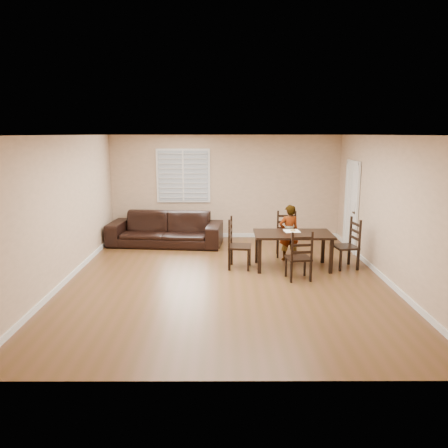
{
  "coord_description": "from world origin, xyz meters",
  "views": [
    {
      "loc": [
        -0.06,
        -7.94,
        2.72
      ],
      "look_at": [
        -0.04,
        0.38,
        1.0
      ],
      "focal_mm": 35.0,
      "sensor_mm": 36.0,
      "label": 1
    }
  ],
  "objects_px": {
    "chair_near": "(286,235)",
    "sofa": "(166,229)",
    "dining_table": "(293,237)",
    "child": "(289,233)",
    "donut": "(293,230)",
    "chair_left": "(234,245)",
    "chair_right": "(351,245)",
    "chair_far": "(300,259)"
  },
  "relations": [
    {
      "from": "chair_near",
      "to": "sofa",
      "type": "distance_m",
      "value": 3.01
    },
    {
      "from": "dining_table",
      "to": "child",
      "type": "bearing_deg",
      "value": 90.0
    },
    {
      "from": "chair_near",
      "to": "sofa",
      "type": "height_order",
      "value": "chair_near"
    },
    {
      "from": "donut",
      "to": "child",
      "type": "bearing_deg",
      "value": 92.74
    },
    {
      "from": "chair_left",
      "to": "chair_right",
      "type": "distance_m",
      "value": 2.42
    },
    {
      "from": "chair_left",
      "to": "chair_near",
      "type": "bearing_deg",
      "value": -43.68
    },
    {
      "from": "chair_near",
      "to": "chair_right",
      "type": "bearing_deg",
      "value": -34.45
    },
    {
      "from": "dining_table",
      "to": "chair_far",
      "type": "xyz_separation_m",
      "value": [
        0.01,
        -0.84,
        -0.21
      ]
    },
    {
      "from": "chair_far",
      "to": "donut",
      "type": "relative_size",
      "value": 9.18
    },
    {
      "from": "chair_left",
      "to": "donut",
      "type": "height_order",
      "value": "chair_left"
    },
    {
      "from": "chair_far",
      "to": "child",
      "type": "relative_size",
      "value": 0.78
    },
    {
      "from": "child",
      "to": "sofa",
      "type": "distance_m",
      "value": 3.16
    },
    {
      "from": "dining_table",
      "to": "chair_right",
      "type": "height_order",
      "value": "chair_right"
    },
    {
      "from": "chair_far",
      "to": "chair_left",
      "type": "xyz_separation_m",
      "value": [
        -1.23,
        0.85,
        0.04
      ]
    },
    {
      "from": "chair_far",
      "to": "dining_table",
      "type": "bearing_deg",
      "value": -96.97
    },
    {
      "from": "chair_right",
      "to": "chair_left",
      "type": "bearing_deg",
      "value": -99.86
    },
    {
      "from": "chair_far",
      "to": "chair_right",
      "type": "bearing_deg",
      "value": -152.38
    },
    {
      "from": "chair_near",
      "to": "donut",
      "type": "distance_m",
      "value": 0.89
    },
    {
      "from": "chair_near",
      "to": "donut",
      "type": "height_order",
      "value": "chair_near"
    },
    {
      "from": "child",
      "to": "sofa",
      "type": "xyz_separation_m",
      "value": [
        -2.86,
        1.34,
        -0.21
      ]
    },
    {
      "from": "chair_left",
      "to": "donut",
      "type": "xyz_separation_m",
      "value": [
        1.23,
        0.16,
        0.28
      ]
    },
    {
      "from": "chair_far",
      "to": "chair_right",
      "type": "xyz_separation_m",
      "value": [
        1.19,
        0.85,
        0.03
      ]
    },
    {
      "from": "dining_table",
      "to": "child",
      "type": "distance_m",
      "value": 0.57
    },
    {
      "from": "dining_table",
      "to": "chair_left",
      "type": "relative_size",
      "value": 1.5
    },
    {
      "from": "chair_far",
      "to": "chair_left",
      "type": "relative_size",
      "value": 0.92
    },
    {
      "from": "dining_table",
      "to": "chair_left",
      "type": "xyz_separation_m",
      "value": [
        -1.21,
        0.02,
        -0.17
      ]
    },
    {
      "from": "chair_near",
      "to": "child",
      "type": "xyz_separation_m",
      "value": [
        -0.01,
        -0.44,
        0.16
      ]
    },
    {
      "from": "dining_table",
      "to": "chair_near",
      "type": "bearing_deg",
      "value": 89.39
    },
    {
      "from": "chair_near",
      "to": "donut",
      "type": "relative_size",
      "value": 9.61
    },
    {
      "from": "chair_near",
      "to": "child",
      "type": "relative_size",
      "value": 0.82
    },
    {
      "from": "chair_near",
      "to": "donut",
      "type": "xyz_separation_m",
      "value": [
        0.01,
        -0.83,
        0.3
      ]
    },
    {
      "from": "chair_far",
      "to": "chair_right",
      "type": "relative_size",
      "value": 0.93
    },
    {
      "from": "chair_near",
      "to": "donut",
      "type": "bearing_deg",
      "value": -84.34
    },
    {
      "from": "chair_far",
      "to": "sofa",
      "type": "distance_m",
      "value": 3.97
    },
    {
      "from": "dining_table",
      "to": "chair_left",
      "type": "bearing_deg",
      "value": 179.24
    },
    {
      "from": "chair_right",
      "to": "donut",
      "type": "xyz_separation_m",
      "value": [
        -1.19,
        0.16,
        0.29
      ]
    },
    {
      "from": "chair_near",
      "to": "child",
      "type": "bearing_deg",
      "value": -86.37
    },
    {
      "from": "dining_table",
      "to": "chair_far",
      "type": "distance_m",
      "value": 0.86
    },
    {
      "from": "dining_table",
      "to": "child",
      "type": "height_order",
      "value": "child"
    },
    {
      "from": "chair_right",
      "to": "sofa",
      "type": "xyz_separation_m",
      "value": [
        -4.07,
        1.89,
        -0.07
      ]
    },
    {
      "from": "child",
      "to": "dining_table",
      "type": "bearing_deg",
      "value": 78.18
    },
    {
      "from": "sofa",
      "to": "chair_near",
      "type": "bearing_deg",
      "value": -11.43
    }
  ]
}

